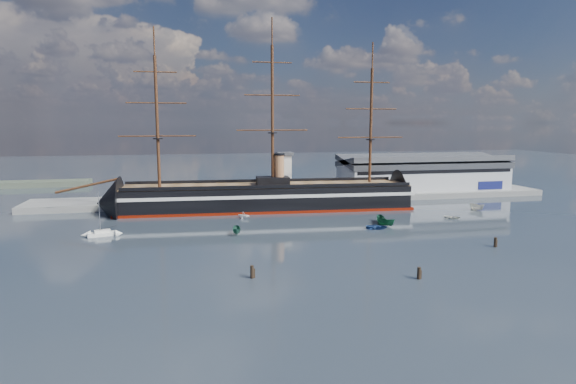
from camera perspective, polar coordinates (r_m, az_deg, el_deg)
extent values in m
plane|color=#27303B|center=(132.07, 1.32, -3.51)|extent=(600.00, 600.00, 0.00)
cube|color=slate|center=(168.82, 1.71, -0.94)|extent=(180.00, 18.00, 2.00)
cube|color=#B7BABC|center=(188.95, 15.69, 1.87)|extent=(62.00, 20.00, 10.00)
cube|color=#3F4247|center=(188.45, 15.75, 3.56)|extent=(63.00, 21.00, 2.00)
cube|color=silver|center=(163.14, -0.40, 1.93)|extent=(4.00, 4.00, 14.00)
cube|color=#3F4247|center=(162.50, -0.40, 4.56)|extent=(5.00, 5.00, 1.00)
cube|color=black|center=(149.53, -2.57, -0.58)|extent=(88.84, 21.54, 7.00)
cube|color=silver|center=(149.35, -2.57, -0.13)|extent=(90.85, 21.91, 1.00)
cube|color=#6B1103|center=(150.12, -2.56, -1.96)|extent=(90.85, 21.87, 0.90)
cone|color=black|center=(148.95, -20.49, -1.25)|extent=(14.96, 16.54, 15.68)
cone|color=black|center=(163.95, 13.65, -0.14)|extent=(11.97, 16.35, 15.68)
cube|color=brown|center=(149.02, -2.58, 0.79)|extent=(88.76, 20.26, 0.40)
cube|color=black|center=(149.20, -1.83, 1.34)|extent=(10.36, 6.62, 2.50)
cylinder|color=#AE7347|center=(149.20, -1.08, 2.70)|extent=(3.20, 3.20, 9.00)
cylinder|color=#381E0F|center=(149.11, -22.68, 0.71)|extent=(17.76, 1.82, 4.43)
cylinder|color=#381E0F|center=(145.77, -15.24, 7.91)|extent=(0.90, 0.90, 38.00)
cylinder|color=#381E0F|center=(148.16, -1.86, 8.97)|extent=(0.90, 0.90, 42.00)
cylinder|color=#381E0F|center=(157.21, 9.79, 7.71)|extent=(0.90, 0.90, 36.00)
cube|color=white|center=(123.38, -21.13, -4.69)|extent=(7.03, 3.63, 0.90)
cube|color=white|center=(123.23, -21.15, -4.36)|extent=(3.85, 2.31, 0.72)
cylinder|color=#B2B2B7|center=(122.42, -21.47, -2.23)|extent=(0.14, 0.14, 9.90)
imported|color=#225742|center=(117.41, -6.09, -5.04)|extent=(6.11, 2.82, 2.36)
imported|color=navy|center=(124.87, 10.45, -4.33)|extent=(2.40, 3.68, 1.60)
imported|color=#14452F|center=(132.88, 10.93, -3.59)|extent=(6.34, 3.63, 2.39)
imported|color=white|center=(136.81, -5.26, -3.13)|extent=(5.57, 6.06, 2.12)
imported|color=silver|center=(143.61, 18.88, -3.00)|extent=(2.50, 2.79, 1.26)
imported|color=silver|center=(160.44, 21.46, -1.99)|extent=(6.56, 3.84, 2.47)
imported|color=#1A613A|center=(128.93, 11.49, -3.96)|extent=(6.54, 5.41, 2.52)
cylinder|color=black|center=(85.17, -4.28, -10.15)|extent=(0.64, 0.64, 2.98)
cylinder|color=black|center=(87.48, 15.24, -9.92)|extent=(0.64, 0.64, 2.82)
cylinder|color=black|center=(114.53, 23.33, -6.01)|extent=(0.64, 0.64, 2.84)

